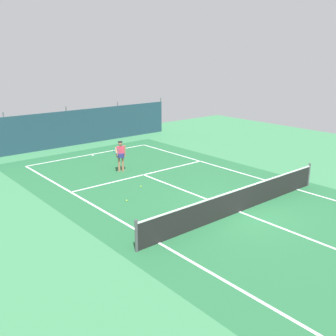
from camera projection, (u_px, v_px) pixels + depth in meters
name	position (u px, v px, depth m)	size (l,w,h in m)	color
ground_plane	(239.00, 212.00, 15.42)	(36.00, 36.00, 0.00)	#387A4C
court_surface	(239.00, 212.00, 15.42)	(11.02, 26.60, 0.01)	#236038
tennis_net	(240.00, 200.00, 15.27)	(10.12, 0.10, 1.10)	black
back_fence	(65.00, 135.00, 26.55)	(16.30, 0.98, 2.70)	#1E3D4C
tennis_player	(121.00, 154.00, 20.45)	(0.85, 0.64, 1.64)	#9E7051
tennis_ball_near_player	(127.00, 200.00, 16.53)	(0.07, 0.07, 0.07)	#CCDB33
tennis_ball_midcourt	(141.00, 186.00, 18.29)	(0.07, 0.07, 0.07)	#CCDB33
parked_car	(36.00, 130.00, 27.42)	(2.05, 4.22, 1.68)	silver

